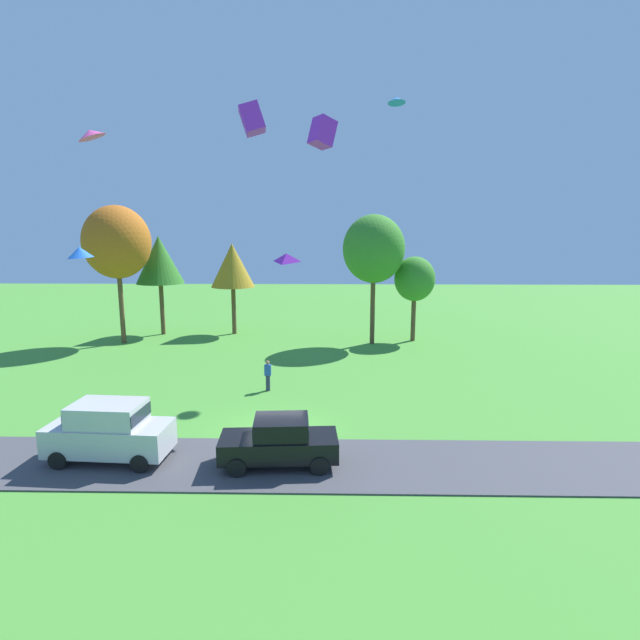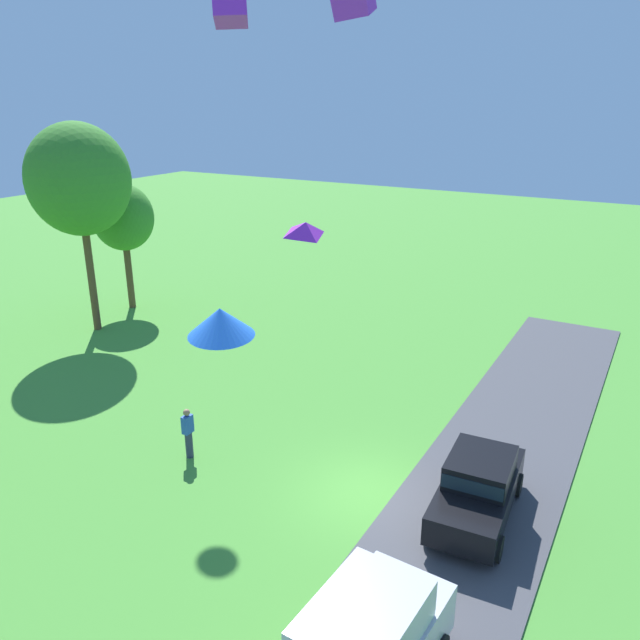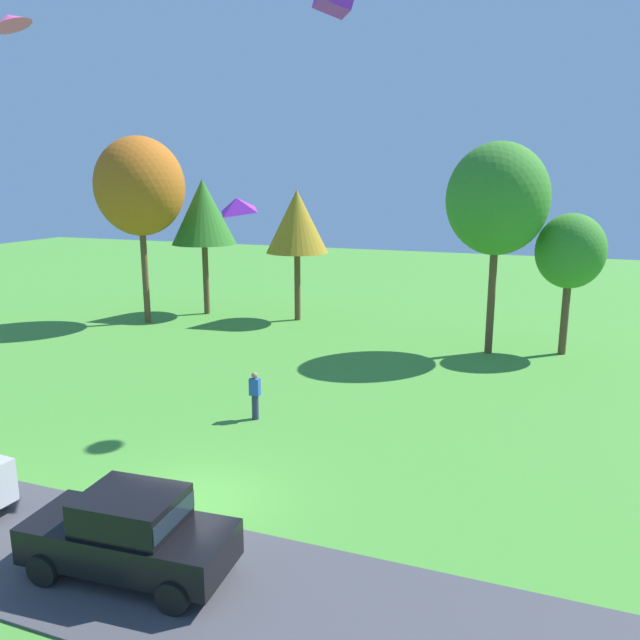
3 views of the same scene
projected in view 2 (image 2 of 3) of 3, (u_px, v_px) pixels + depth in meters
name	position (u px, v px, depth m)	size (l,w,h in m)	color
ground_plane	(369.00, 494.00, 18.26)	(120.00, 120.00, 0.00)	#478E33
pavement_strip	(465.00, 524.00, 16.92)	(36.00, 4.40, 0.06)	#424247
car_sedan_by_flagpole	(478.00, 485.00, 16.90)	(4.51, 2.19, 1.84)	black
person_on_lawn	(188.00, 433.00, 19.84)	(0.36, 0.24, 1.71)	#2D334C
tree_left_of_center	(79.00, 180.00, 28.62)	(4.70, 4.70, 9.93)	brown
tree_center_back	(123.00, 218.00, 32.64)	(3.18, 3.18, 6.72)	brown
kite_delta_over_trees	(221.00, 322.00, 8.98)	(0.98, 0.98, 0.43)	blue
kite_diamond_low_drifter	(306.00, 229.00, 17.05)	(1.03, 0.82, 0.38)	purple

